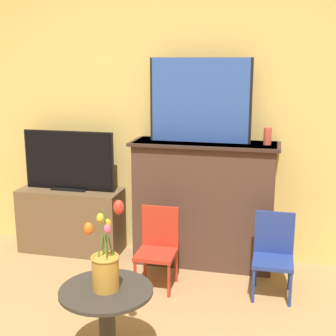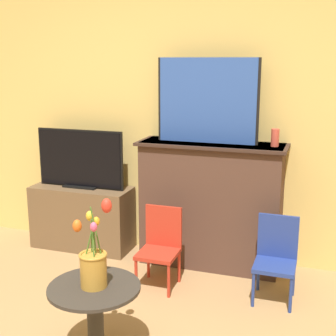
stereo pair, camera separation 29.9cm
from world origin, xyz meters
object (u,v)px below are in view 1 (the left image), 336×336
Objects in this scene: tv_monitor at (69,161)px; vase_tulips at (106,264)px; painting at (200,100)px; chair_red at (158,244)px; chair_blue at (273,251)px.

vase_tulips is at bearing -58.84° from tv_monitor.
painting is at bearing 80.21° from vase_tulips.
chair_red is (0.95, -0.48, -0.51)m from tv_monitor.
chair_red is at bearing -175.65° from chair_blue.
tv_monitor is at bearing 121.16° from vase_tulips.
painting is 1.00× the size of tv_monitor.
chair_red is 1.08m from vase_tulips.
chair_red and chair_blue have the same top height.
chair_red is 0.88m from chair_blue.
chair_blue is at bearing -12.79° from tv_monitor.
painting reaches higher than tv_monitor.
chair_blue is 1.46m from vase_tulips.
tv_monitor reaches higher than chair_red.
chair_blue is (0.65, -0.43, -1.08)m from painting.
painting is 1.33m from chair_blue.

